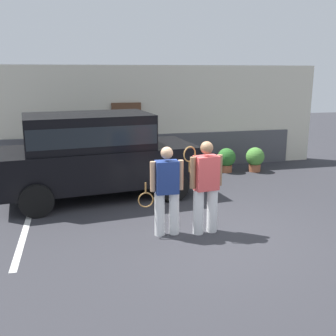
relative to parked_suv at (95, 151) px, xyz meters
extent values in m
plane|color=#2D2D33|center=(1.95, -2.88, -1.15)|extent=(40.00, 40.00, 0.00)
cube|color=silver|center=(-1.50, -1.38, -1.14)|extent=(0.12, 4.40, 0.01)
cube|color=beige|center=(1.95, 2.78, 0.46)|extent=(11.00, 0.30, 3.21)
cube|color=#4C4C51|center=(1.95, 2.58, -0.60)|extent=(9.24, 0.10, 1.10)
cube|color=brown|center=(1.11, 2.56, -0.10)|extent=(0.90, 0.06, 2.10)
cube|color=black|center=(0.11, 0.01, -0.35)|extent=(4.79, 2.44, 0.90)
cube|color=black|center=(-0.14, -0.02, 0.50)|extent=(3.09, 2.09, 0.80)
cube|color=black|center=(-0.14, -0.02, 0.48)|extent=(3.03, 2.11, 0.44)
cylinder|color=black|center=(1.53, 1.14, -0.79)|extent=(0.75, 0.34, 0.72)
cylinder|color=black|center=(1.76, -0.74, -0.79)|extent=(0.75, 0.34, 0.72)
cylinder|color=black|center=(-1.55, 0.77, -0.79)|extent=(0.75, 0.34, 0.72)
cylinder|color=black|center=(-1.32, -1.12, -0.79)|extent=(0.75, 0.34, 0.72)
cylinder|color=white|center=(1.30, -2.67, -0.74)|extent=(0.19, 0.19, 0.82)
cylinder|color=white|center=(1.02, -2.67, -0.74)|extent=(0.19, 0.19, 0.82)
cube|color=navy|center=(1.16, -2.67, -0.02)|extent=(0.42, 0.26, 0.61)
sphere|color=tan|center=(1.16, -2.67, 0.43)|extent=(0.23, 0.23, 0.23)
cylinder|color=tan|center=(1.42, -2.67, 0.01)|extent=(0.10, 0.10, 0.56)
cylinder|color=tan|center=(0.89, -2.67, 0.01)|extent=(0.10, 0.10, 0.56)
torus|color=olive|center=(0.77, -2.62, -0.45)|extent=(0.37, 0.03, 0.37)
cylinder|color=olive|center=(0.77, -2.62, -0.21)|extent=(0.03, 0.03, 0.20)
cylinder|color=white|center=(2.04, -2.72, -0.71)|extent=(0.20, 0.20, 0.86)
cylinder|color=white|center=(1.74, -2.76, -0.71)|extent=(0.20, 0.20, 0.86)
cube|color=#E04C4C|center=(1.89, -2.74, 0.04)|extent=(0.47, 0.34, 0.64)
sphere|color=#8C6647|center=(1.89, -2.74, 0.51)|extent=(0.24, 0.24, 0.24)
cylinder|color=#8C6647|center=(2.16, -2.70, 0.06)|extent=(0.11, 0.11, 0.59)
cylinder|color=#8C6647|center=(1.62, -2.78, 0.06)|extent=(0.11, 0.11, 0.59)
torus|color=olive|center=(1.57, -2.74, 0.41)|extent=(0.28, 0.15, 0.29)
cylinder|color=olive|center=(1.57, -2.74, 0.17)|extent=(0.03, 0.03, 0.20)
cylinder|color=#9E5638|center=(4.03, 1.62, -1.03)|extent=(0.36, 0.36, 0.22)
sphere|color=#2D6B28|center=(4.03, 1.62, -0.69)|extent=(0.56, 0.56, 0.56)
cylinder|color=#9E5638|center=(4.92, 1.48, -1.03)|extent=(0.37, 0.37, 0.22)
sphere|color=#4C8C38|center=(4.92, 1.48, -0.68)|extent=(0.57, 0.57, 0.57)
camera|label=1|loc=(-0.43, -9.50, 1.86)|focal=42.29mm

